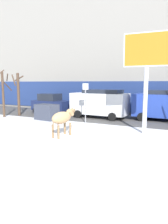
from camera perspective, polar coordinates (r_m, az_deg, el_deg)
ground_plane at (r=10.70m, az=-4.48°, el=-7.64°), size 120.00×120.00×0.00m
road_strip at (r=17.41m, az=8.34°, el=-1.62°), size 60.00×5.60×0.01m
building_facade at (r=22.88m, az=13.31°, el=16.82°), size 44.00×6.10×13.00m
cow_tan at (r=11.32m, az=-5.85°, el=-1.64°), size 0.78×1.93×1.54m
billboard at (r=12.30m, az=16.68°, el=14.36°), size 2.53×0.37×5.56m
car_navy_hatchback at (r=20.03m, az=-8.93°, el=2.28°), size 3.55×2.01×1.86m
car_white_van at (r=17.31m, az=4.28°, el=2.52°), size 4.66×2.23×2.32m
car_blue_van at (r=16.93m, az=21.19°, el=1.88°), size 4.66×2.23×2.32m
pedestrian_near_billboard at (r=19.19m, az=20.03°, el=1.51°), size 0.36×0.24×1.73m
bare_tree_left_lot at (r=19.33m, az=-17.36°, el=4.93°), size 0.77×1.11×3.69m
bare_tree_far_back at (r=18.79m, az=-21.07°, el=5.18°), size 1.22×1.23×3.97m
dumpster at (r=16.69m, az=-10.05°, el=0.00°), size 1.80×1.27×1.20m
street_sign at (r=15.02m, az=0.40°, el=3.36°), size 0.44×0.08×2.82m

